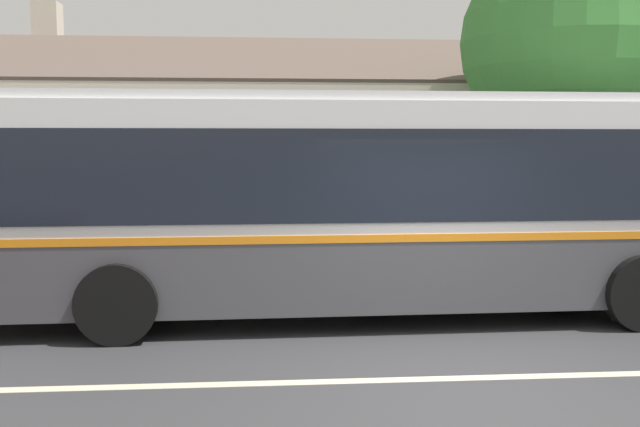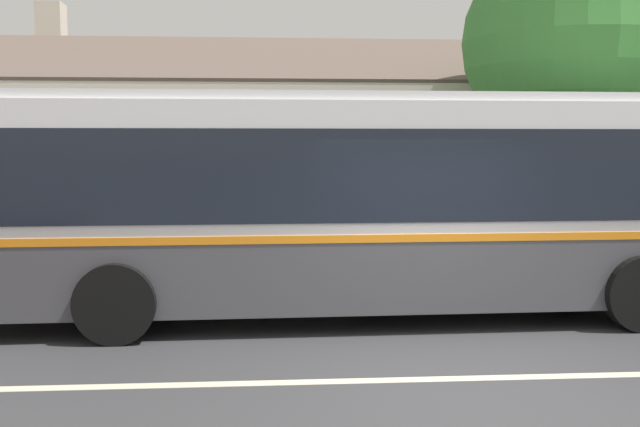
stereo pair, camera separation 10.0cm
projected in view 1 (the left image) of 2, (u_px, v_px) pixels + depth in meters
ground_plane at (464, 378)px, 7.43m from camera, size 300.00×300.00×0.00m
sidewalk_far at (375, 270)px, 13.37m from camera, size 60.00×3.00×0.15m
lane_divider_stripe at (464, 378)px, 7.43m from camera, size 60.00×0.16×0.01m
community_building at (252, 160)px, 19.81m from camera, size 21.25×9.09×6.36m
transit_bus at (360, 198)px, 10.09m from camera, size 11.62×2.94×3.09m
street_tree_primary at (564, 51)px, 14.11m from camera, size 4.17×4.17×6.52m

